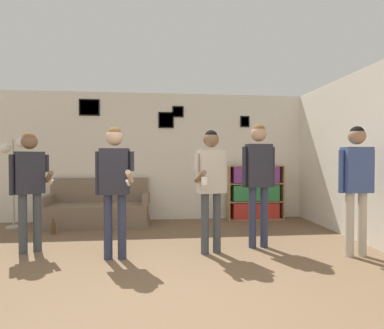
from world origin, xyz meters
name	(u,v)px	position (x,y,z in m)	size (l,w,h in m)	color
ground_plane	(154,318)	(0.00, 0.00, 0.00)	(20.00, 20.00, 0.00)	brown
wall_back	(158,156)	(0.00, 4.01, 1.36)	(8.71, 0.08, 2.70)	silver
wall_right	(359,156)	(3.19, 1.99, 1.35)	(0.06, 6.38, 2.70)	silver
couch	(98,210)	(-1.18, 3.60, 0.30)	(2.01, 0.80, 0.91)	#7A6651
bookshelf	(255,193)	(2.07, 3.79, 0.58)	(1.20, 0.30, 1.16)	#A87F51
floor_lamp	(13,159)	(-2.71, 3.49, 1.31)	(0.47, 0.28, 1.71)	#ADA89E
person_player_foreground_left	(30,179)	(-1.76, 1.91, 1.03)	(0.60, 0.37, 1.67)	#3D4247
person_player_foreground_center	(115,178)	(-0.54, 1.51, 1.06)	(0.50, 0.47, 1.72)	#2D334C
person_watcher_holding_cup	(211,178)	(0.75, 1.62, 1.05)	(0.49, 0.50, 1.70)	#3D4247
person_spectator_near_bookshelf	(259,171)	(1.49, 1.82, 1.13)	(0.50, 0.23, 1.81)	#2D334C
person_spectator_far_right	(356,176)	(2.66, 1.30, 1.08)	(0.50, 0.22, 1.74)	#B7AD99
bottle_on_floor	(53,228)	(-1.80, 2.93, 0.10)	(0.08, 0.08, 0.26)	brown
drinking_cup	(255,163)	(2.07, 3.79, 1.21)	(0.09, 0.09, 0.09)	red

